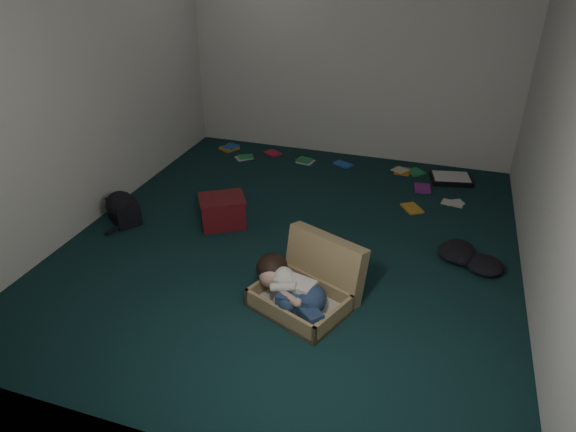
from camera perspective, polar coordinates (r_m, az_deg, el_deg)
The scene contains 12 objects.
floor at distance 4.79m, azimuth 0.56°, elevation -2.82°, with size 4.50×4.50×0.00m, color #0E2829.
wall_back at distance 6.37m, azimuth 7.04°, elevation 17.76°, with size 4.50×4.50×0.00m, color silver.
wall_front at distance 2.38m, azimuth -15.89°, elevation -3.51°, with size 4.50×4.50×0.00m, color silver.
wall_left at distance 5.19m, azimuth -21.57°, elevation 13.39°, with size 4.50×4.50×0.00m, color silver.
wall_right at distance 4.15m, azimuth 28.34°, elevation 8.27°, with size 4.50×4.50×0.00m, color silver.
suitcase at distance 3.99m, azimuth 2.49°, elevation -7.66°, with size 0.88×0.87×0.50m.
person at distance 3.88m, azimuth 0.37°, elevation -8.05°, with size 0.66×0.55×0.31m.
maroon_bin at distance 5.03m, azimuth -7.29°, elevation 0.55°, with size 0.55×0.51×0.30m.
backpack at distance 5.30m, azimuth -17.79°, elevation 0.59°, with size 0.42×0.33×0.25m, color black, non-canonical shape.
clothing_pile at distance 4.70m, azimuth 19.55°, elevation -4.37°, with size 0.47×0.38×0.15m, color black, non-canonical shape.
paper_tray at distance 6.23m, azimuth 17.66°, elevation 3.98°, with size 0.50×0.42×0.06m.
book_scatter at distance 6.20m, azimuth 7.27°, elevation 4.84°, with size 3.07×1.21×0.02m.
Camera 1 is at (1.21, -3.88, 2.54)m, focal length 32.00 mm.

